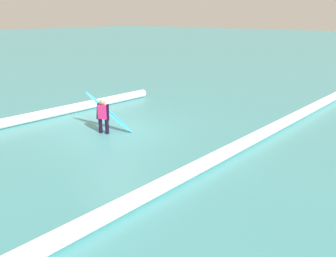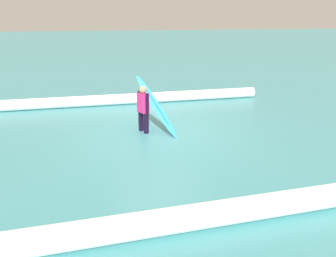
% 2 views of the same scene
% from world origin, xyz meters
% --- Properties ---
extents(ground_plane, '(191.35, 191.35, 0.00)m').
position_xyz_m(ground_plane, '(0.00, 0.00, 0.00)').
color(ground_plane, teal).
extents(surfer, '(0.29, 0.55, 1.30)m').
position_xyz_m(surfer, '(0.43, -0.03, 0.72)').
color(surfer, black).
rests_on(surfer, ground_plane).
extents(surfboard, '(0.88, 1.92, 1.44)m').
position_xyz_m(surfboard, '(0.04, -0.15, 0.71)').
color(surfboard, '#268CE5').
rests_on(surfboard, ground_plane).
extents(wave_crest_foreground, '(14.82, 1.41, 0.39)m').
position_xyz_m(wave_crest_foreground, '(2.54, -3.50, 0.20)').
color(wave_crest_foreground, white).
rests_on(wave_crest_foreground, ground_plane).
extents(wave_crest_midground, '(20.02, 1.38, 0.39)m').
position_xyz_m(wave_crest_midground, '(-2.58, 4.79, 0.20)').
color(wave_crest_midground, white).
rests_on(wave_crest_midground, ground_plane).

